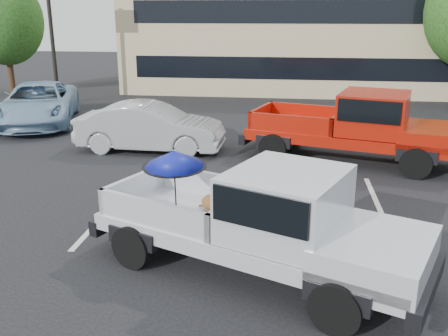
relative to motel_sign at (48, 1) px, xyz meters
The scene contains 11 objects.
ground 17.82m from the motel_sign, 54.46° to the right, with size 90.00×90.00×0.00m, color black.
stripe_left 14.65m from the motel_sign, 59.74° to the right, with size 0.12×5.00×0.01m, color silver.
stripe_right 18.29m from the motel_sign, 42.71° to the right, with size 0.12×5.00×0.01m, color silver.
motel_building 13.96m from the motel_sign, 30.21° to the left, with size 20.40×8.40×6.30m.
motel_sign is the anchor object (origin of this frame).
tree_left 5.08m from the motel_sign, 143.13° to the left, with size 3.96×3.96×6.02m.
tree_back 18.87m from the motel_sign, 32.01° to the left, with size 4.68×4.68×7.11m.
silver_pickup 18.68m from the motel_sign, 54.34° to the right, with size 6.00×4.06×2.06m.
red_pickup 15.71m from the motel_sign, 31.06° to the right, with size 6.57×3.79×2.05m.
silver_sedan 10.73m from the motel_sign, 48.61° to the right, with size 1.60×4.59×1.51m, color #A8ABAF.
blue_suv 5.86m from the motel_sign, 73.89° to the right, with size 2.63×5.71×1.59m, color #81A3C0.
Camera 1 is at (0.89, -8.37, 4.24)m, focal length 40.00 mm.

